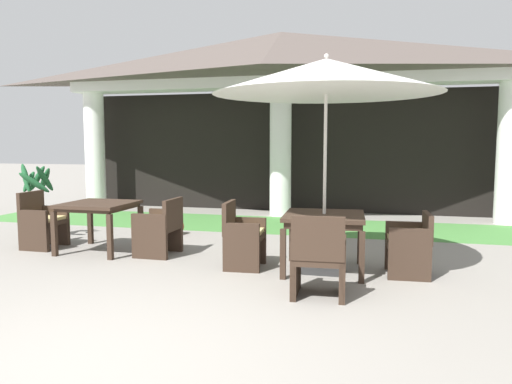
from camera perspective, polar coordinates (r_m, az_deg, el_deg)
name	(u,v)px	position (r m, az deg, el deg)	size (l,w,h in m)	color
ground_plane	(79,363)	(4.17, -19.96, -18.23)	(60.00, 60.00, 0.00)	gray
background_pavilion	(282,75)	(11.37, 3.03, 13.49)	(10.70, 2.71, 4.12)	white
lawn_strip	(268,224)	(10.03, 1.38, -3.79)	(12.50, 2.07, 0.01)	#47843D
patio_table_near_foreground	(324,221)	(6.40, 7.94, -3.41)	(1.07, 1.07, 0.75)	#38281E
patio_umbrella_near_foreground	(326,78)	(6.37, 8.18, 13.01)	(2.88, 2.88, 2.78)	#2D2D2D
patio_chair_near_foreground_south	(319,260)	(5.38, 7.33, -7.81)	(0.61, 0.60, 0.92)	#38281E
patio_chair_near_foreground_west	(243,237)	(6.58, -1.58, -5.24)	(0.52, 0.59, 0.89)	#38281E
patio_chair_near_foreground_east	(410,245)	(6.48, 17.53, -5.89)	(0.55, 0.61, 0.80)	#38281E
patio_table_mid_left	(99,209)	(7.88, -17.85, -1.86)	(1.00, 1.00, 0.76)	#38281E
patio_chair_mid_left_west	(42,222)	(8.51, -23.65, -3.23)	(0.52, 0.59, 0.90)	#38281E
patio_chair_mid_left_east	(160,228)	(7.43, -11.10, -4.13)	(0.55, 0.63, 0.85)	#38281E
potted_palm_left_edge	(37,212)	(9.32, -24.19, -2.19)	(0.63, 0.68, 1.33)	#47423D
terracotta_urn	(176,226)	(9.06, -9.26, -3.95)	(0.28, 0.28, 0.38)	brown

